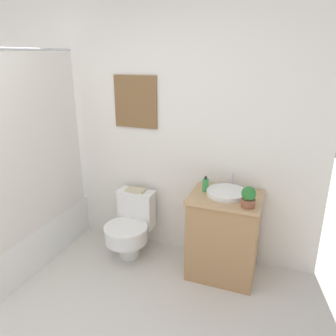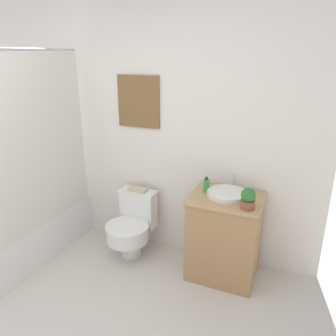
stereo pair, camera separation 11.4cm
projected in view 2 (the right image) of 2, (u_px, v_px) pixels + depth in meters
The scene contains 8 objects.
wall_back at pixel (143, 127), 3.23m from camera, with size 3.50×0.07×2.50m.
shower_area at pixel (28, 229), 3.28m from camera, with size 0.58×1.39×1.98m.
toilet at pixel (132, 225), 3.28m from camera, with size 0.42×0.54×0.63m.
vanity at pixel (224, 237), 2.92m from camera, with size 0.62×0.50×0.78m.
sink at pixel (227, 194), 2.80m from camera, with size 0.35×0.38×0.13m.
soap_bottle at pixel (206, 185), 2.88m from camera, with size 0.06×0.06×0.14m.
potted_plant at pixel (248, 198), 2.55m from camera, with size 0.12×0.12×0.17m.
book_on_tank at pixel (138, 189), 3.29m from camera, with size 0.18×0.11×0.02m.
Camera 2 is at (1.48, -0.86, 1.93)m, focal length 35.00 mm.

